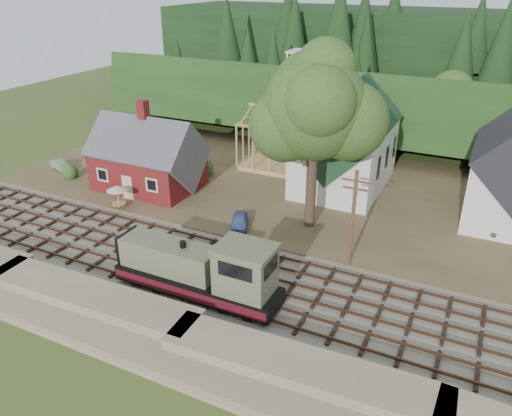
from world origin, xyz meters
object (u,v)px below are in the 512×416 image
at_px(locomotive, 202,272).
at_px(patio_set, 117,189).
at_px(car_blue, 240,221).
at_px(car_green, 60,165).

distance_m(locomotive, patio_set, 16.82).
xyz_separation_m(car_blue, patio_set, (-12.14, -1.47, 1.32)).
height_order(car_blue, car_green, car_blue).
height_order(car_green, patio_set, patio_set).
xyz_separation_m(car_blue, car_green, (-24.64, 3.50, -0.04)).
distance_m(car_blue, car_green, 24.89).
bearing_deg(car_blue, patio_set, 163.54).
height_order(locomotive, car_green, locomotive).
bearing_deg(locomotive, car_blue, 103.41).
bearing_deg(car_green, patio_set, -93.69).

